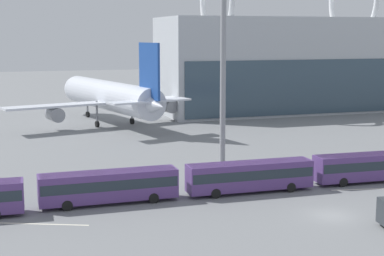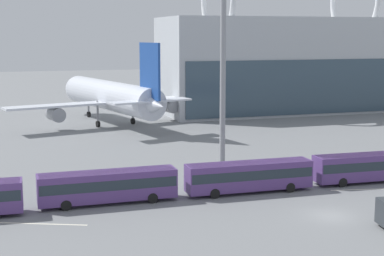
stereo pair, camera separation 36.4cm
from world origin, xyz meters
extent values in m
plane|color=slate|center=(0.00, 0.00, 0.00)|extent=(440.00, 440.00, 0.00)
torus|color=white|center=(44.48, 67.41, 23.35)|extent=(1.10, 18.55, 18.55)
cylinder|color=silver|center=(-9.66, 59.67, 5.17)|extent=(12.95, 32.31, 5.20)
sphere|color=silver|center=(-13.62, 75.19, 5.17)|extent=(5.10, 5.10, 5.10)
cone|color=silver|center=(-5.71, 44.16, 5.17)|extent=(6.53, 8.03, 4.94)
cube|color=silver|center=(-9.18, 57.78, 4.26)|extent=(38.71, 13.24, 0.35)
cylinder|color=gray|center=(-19.76, 55.08, 2.81)|extent=(3.20, 4.04, 2.40)
cylinder|color=gray|center=(1.40, 60.48, 2.81)|extent=(3.20, 4.04, 2.40)
cube|color=#1E4799|center=(-5.90, 44.92, 10.38)|extent=(1.92, 6.10, 8.85)
cube|color=silver|center=(-5.90, 44.92, 5.69)|extent=(13.90, 6.44, 0.28)
cylinder|color=gray|center=(-12.32, 70.08, 2.60)|extent=(0.36, 0.36, 4.10)
cylinder|color=black|center=(-12.32, 70.08, 0.55)|extent=(0.71, 1.18, 1.10)
cylinder|color=gray|center=(-12.46, 56.95, 2.60)|extent=(0.36, 0.36, 4.10)
cylinder|color=black|center=(-12.46, 56.95, 0.55)|extent=(0.71, 1.18, 1.10)
cylinder|color=gray|center=(-5.90, 58.62, 2.60)|extent=(0.36, 0.36, 4.10)
cylinder|color=black|center=(-5.90, 58.62, 0.55)|extent=(0.71, 1.18, 1.10)
cylinder|color=silver|center=(46.37, 71.58, 5.27)|extent=(36.32, 13.10, 5.10)
sphere|color=silver|center=(28.79, 67.51, 5.27)|extent=(5.00, 5.00, 5.00)
cube|color=silver|center=(48.52, 72.08, 4.38)|extent=(13.65, 43.97, 0.35)
cylinder|color=gray|center=(45.73, 84.15, 3.10)|extent=(4.05, 2.83, 2.05)
cylinder|color=gray|center=(34.58, 68.85, 2.65)|extent=(0.36, 0.36, 4.21)
cylinder|color=black|center=(34.58, 68.85, 0.55)|extent=(1.17, 0.69, 1.10)
cylinder|color=gray|center=(49.27, 68.85, 2.65)|extent=(0.36, 0.36, 4.21)
cylinder|color=black|center=(49.27, 68.85, 0.55)|extent=(1.17, 0.69, 1.10)
cylinder|color=gray|center=(47.77, 75.30, 2.65)|extent=(0.36, 0.36, 4.21)
cylinder|color=black|center=(47.77, 75.30, 0.55)|extent=(1.17, 0.69, 1.10)
cube|color=#56387A|center=(-18.45, 9.84, 1.77)|extent=(13.24, 2.52, 2.78)
cube|color=#232D38|center=(-18.45, 9.84, 2.04)|extent=(12.97, 2.55, 0.97)
cube|color=silver|center=(-18.45, 9.84, 3.10)|extent=(12.84, 2.44, 0.12)
cylinder|color=black|center=(-14.35, 10.99, 0.50)|extent=(1.00, 0.30, 1.00)
cylinder|color=black|center=(-14.35, 8.68, 0.50)|extent=(1.00, 0.30, 1.00)
cylinder|color=black|center=(-22.56, 11.00, 0.50)|extent=(1.00, 0.30, 1.00)
cylinder|color=black|center=(-22.56, 8.69, 0.50)|extent=(1.00, 0.30, 1.00)
cube|color=#56387A|center=(-3.95, 9.50, 1.77)|extent=(13.28, 2.75, 2.78)
cube|color=#232D38|center=(-3.95, 9.50, 2.04)|extent=(13.02, 2.77, 0.97)
cube|color=silver|center=(-3.95, 9.50, 3.10)|extent=(12.88, 2.67, 0.12)
cylinder|color=black|center=(0.17, 10.57, 0.50)|extent=(1.01, 0.32, 1.00)
cylinder|color=black|center=(0.13, 8.27, 0.50)|extent=(1.01, 0.32, 1.00)
cylinder|color=black|center=(-8.03, 10.73, 0.50)|extent=(1.01, 0.32, 1.00)
cylinder|color=black|center=(-8.08, 8.42, 0.50)|extent=(1.01, 0.32, 1.00)
cube|color=#56387A|center=(10.55, 9.45, 1.77)|extent=(13.32, 3.02, 2.78)
cube|color=#232D38|center=(10.55, 9.45, 2.04)|extent=(13.06, 3.04, 0.97)
cube|color=silver|center=(10.55, 9.45, 3.10)|extent=(12.92, 2.93, 0.12)
cylinder|color=black|center=(6.50, 10.76, 0.50)|extent=(1.01, 0.34, 1.00)
cylinder|color=black|center=(6.41, 8.46, 0.50)|extent=(1.01, 0.34, 1.00)
cylinder|color=gray|center=(-1.97, 22.79, 13.00)|extent=(0.71, 0.71, 25.99)
cube|color=silver|center=(-25.46, 5.64, 0.00)|extent=(8.54, 3.72, 0.01)
cube|color=silver|center=(7.81, 6.98, 0.00)|extent=(6.68, 1.55, 0.01)
cube|color=silver|center=(13.33, 12.61, 0.00)|extent=(6.07, 0.69, 0.01)
camera|label=1|loc=(-27.50, -44.68, 16.17)|focal=55.00mm
camera|label=2|loc=(-27.15, -44.79, 16.17)|focal=55.00mm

